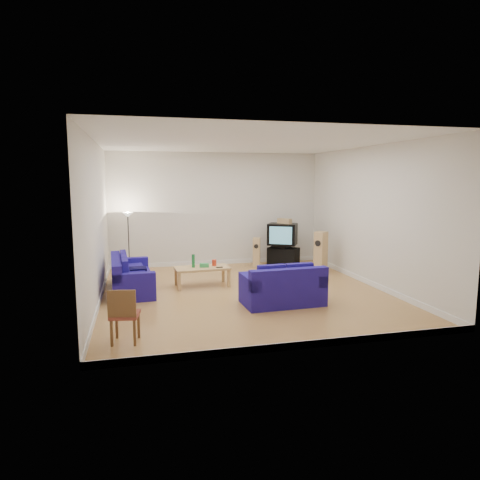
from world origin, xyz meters
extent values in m
cube|color=brown|center=(0.00, 0.00, 0.00)|extent=(6.00, 6.50, 0.01)
cube|color=white|center=(0.00, 0.00, 3.20)|extent=(6.00, 6.50, 0.01)
cube|color=silver|center=(0.00, 3.25, 1.60)|extent=(6.00, 0.01, 3.20)
cube|color=silver|center=(0.00, -3.25, 1.60)|extent=(6.00, 0.01, 3.20)
cube|color=silver|center=(-3.00, 0.00, 1.60)|extent=(0.01, 6.50, 3.20)
cube|color=silver|center=(3.00, 0.00, 1.60)|extent=(0.01, 6.50, 3.20)
cube|color=white|center=(0.00, 3.24, 0.06)|extent=(6.00, 0.02, 0.12)
cube|color=white|center=(0.00, -3.24, 0.06)|extent=(6.00, 0.02, 0.12)
cube|color=white|center=(-2.99, 0.00, 0.06)|extent=(0.02, 6.50, 0.12)
cube|color=white|center=(2.99, 0.00, 0.06)|extent=(0.02, 6.50, 0.12)
cube|color=navy|center=(-2.37, 0.71, 0.19)|extent=(0.96, 2.01, 0.37)
cube|color=navy|center=(-2.70, 0.69, 0.57)|extent=(0.31, 1.97, 0.38)
cube|color=navy|center=(-2.42, 1.59, 0.48)|extent=(0.86, 0.24, 0.21)
cube|color=navy|center=(-2.32, -0.17, 0.48)|extent=(0.86, 0.24, 0.21)
cube|color=black|center=(-2.24, 0.72, 0.46)|extent=(0.38, 0.38, 0.11)
cube|color=navy|center=(0.51, -1.01, 0.19)|extent=(1.59, 0.93, 0.38)
cube|color=navy|center=(0.53, -1.34, 0.58)|extent=(1.56, 0.27, 0.39)
cube|color=navy|center=(-0.16, -1.04, 0.49)|extent=(0.24, 0.87, 0.22)
cube|color=navy|center=(1.19, -0.98, 0.49)|extent=(0.24, 0.87, 0.22)
cube|color=black|center=(0.51, -0.87, 0.47)|extent=(0.38, 0.38, 0.11)
cube|color=tan|center=(-0.81, 0.77, 0.42)|extent=(1.27, 0.69, 0.05)
cube|color=tan|center=(-1.36, 0.48, 0.20)|extent=(0.06, 0.06, 0.40)
cube|color=tan|center=(-1.39, 0.99, 0.20)|extent=(0.06, 0.06, 0.40)
cube|color=tan|center=(-0.23, 0.54, 0.20)|extent=(0.06, 0.06, 0.40)
cube|color=tan|center=(-0.25, 1.06, 0.20)|extent=(0.06, 0.06, 0.40)
cylinder|color=#197233|center=(-1.00, 0.78, 0.60)|extent=(0.09, 0.09, 0.30)
cube|color=green|center=(-0.76, 0.76, 0.49)|extent=(0.23, 0.16, 0.09)
cylinder|color=red|center=(-0.51, 0.85, 0.52)|extent=(0.13, 0.13, 0.14)
cube|color=black|center=(-0.43, 0.61, 0.46)|extent=(0.16, 0.05, 0.02)
cube|color=black|center=(1.83, 2.65, 0.26)|extent=(0.94, 0.89, 0.51)
cube|color=black|center=(1.78, 2.64, 0.56)|extent=(0.49, 0.50, 0.09)
cube|color=black|center=(1.78, 2.62, 0.91)|extent=(0.97, 0.88, 0.61)
cube|color=teal|center=(1.64, 2.36, 0.91)|extent=(0.56, 0.32, 0.49)
cube|color=tan|center=(1.83, 2.61, 1.28)|extent=(0.36, 0.43, 0.14)
cube|color=tan|center=(1.00, 2.55, 0.42)|extent=(0.27, 0.30, 0.84)
cylinder|color=black|center=(0.96, 2.43, 0.62)|extent=(0.12, 0.06, 0.12)
cube|color=tan|center=(2.45, 1.48, 0.54)|extent=(0.41, 0.40, 1.09)
cylinder|color=black|center=(2.32, 1.38, 0.80)|extent=(0.12, 0.14, 0.16)
cylinder|color=black|center=(-2.45, 2.70, 0.01)|extent=(0.20, 0.20, 0.03)
cylinder|color=black|center=(-2.45, 2.70, 0.77)|extent=(0.03, 0.03, 1.49)
cone|color=white|center=(-2.45, 2.70, 1.54)|extent=(0.27, 0.27, 0.12)
cube|color=brown|center=(-2.64, -2.50, 0.20)|extent=(0.04, 0.04, 0.41)
cube|color=brown|center=(-2.58, -2.17, 0.20)|extent=(0.04, 0.04, 0.41)
cube|color=brown|center=(-2.32, -2.55, 0.20)|extent=(0.04, 0.04, 0.41)
cube|color=brown|center=(-2.26, -2.23, 0.20)|extent=(0.04, 0.04, 0.41)
cube|color=brown|center=(-2.45, -2.36, 0.43)|extent=(0.47, 0.47, 0.06)
cube|color=brown|center=(-2.48, -2.54, 0.65)|extent=(0.41, 0.11, 0.41)
camera|label=1|loc=(-2.24, -8.78, 2.43)|focal=32.00mm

